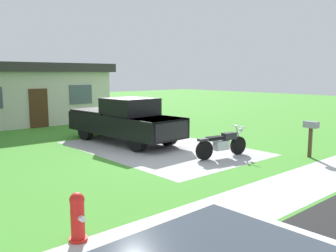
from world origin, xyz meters
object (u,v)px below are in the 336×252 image
(mailbox, at_px, (311,129))
(pickup_truck, at_px, (123,120))
(fire_hydrant, at_px, (78,217))
(motorcycle, at_px, (222,144))
(neighbor_house, at_px, (21,93))

(mailbox, bearing_deg, pickup_truck, 116.51)
(pickup_truck, relative_size, fire_hydrant, 6.61)
(motorcycle, height_order, mailbox, mailbox)
(motorcycle, distance_m, mailbox, 3.10)
(pickup_truck, xyz_separation_m, neighbor_house, (-1.04, 9.08, 0.84))
(pickup_truck, relative_size, neighbor_house, 0.60)
(motorcycle, bearing_deg, fire_hydrant, -159.57)
(fire_hydrant, xyz_separation_m, mailbox, (9.08, 0.51, 0.55))
(motorcycle, bearing_deg, pickup_truck, 102.36)
(motorcycle, relative_size, mailbox, 1.75)
(pickup_truck, bearing_deg, neighbor_house, 96.55)
(fire_hydrant, bearing_deg, pickup_truck, 50.89)
(motorcycle, bearing_deg, neighbor_house, 98.52)
(motorcycle, relative_size, fire_hydrant, 2.53)
(fire_hydrant, distance_m, neighbor_house, 16.93)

